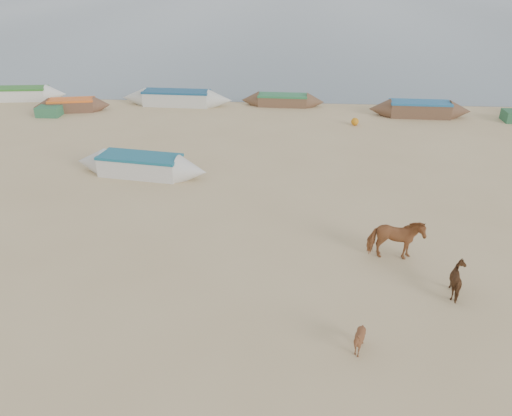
{
  "coord_description": "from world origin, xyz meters",
  "views": [
    {
      "loc": [
        1.11,
        -11.4,
        8.73
      ],
      "look_at": [
        0.0,
        4.0,
        1.0
      ],
      "focal_mm": 35.0,
      "sensor_mm": 36.0,
      "label": 1
    }
  ],
  "objects": [
    {
      "name": "beach_clutter",
      "position": [
        4.46,
        19.53,
        0.3
      ],
      "size": [
        47.37,
        5.45,
        0.64
      ],
      "color": "#2F6843",
      "rests_on": "ground"
    },
    {
      "name": "cow_adult",
      "position": [
        4.56,
        2.65,
        0.72
      ],
      "size": [
        1.75,
        0.86,
        1.45
      ],
      "primitive_type": "imported",
      "rotation": [
        0.0,
        0.0,
        1.53
      ],
      "color": "#975931",
      "rests_on": "ground"
    },
    {
      "name": "sea",
      "position": [
        0.0,
        82.0,
        0.01
      ],
      "size": [
        160.0,
        160.0,
        0.0
      ],
      "primitive_type": "plane",
      "color": "slate",
      "rests_on": "ground"
    },
    {
      "name": "near_canoe",
      "position": [
        -5.54,
        8.94,
        0.47
      ],
      "size": [
        6.32,
        2.28,
        0.93
      ],
      "primitive_type": null,
      "rotation": [
        0.0,
        0.0,
        -0.15
      ],
      "color": "beige",
      "rests_on": "ground"
    },
    {
      "name": "ground",
      "position": [
        0.0,
        0.0,
        0.0
      ],
      "size": [
        140.0,
        140.0,
        0.0
      ],
      "primitive_type": "plane",
      "color": "tan",
      "rests_on": "ground"
    },
    {
      "name": "calf_front",
      "position": [
        2.94,
        -1.82,
        0.4
      ],
      "size": [
        0.94,
        0.91,
        0.79
      ],
      "primitive_type": "imported",
      "rotation": [
        0.0,
        0.0,
        -1.06
      ],
      "color": "brown",
      "rests_on": "ground"
    },
    {
      "name": "calf_right",
      "position": [
        6.1,
        0.8,
        0.47
      ],
      "size": [
        1.03,
        1.12,
        0.94
      ],
      "primitive_type": "imported",
      "rotation": [
        0.0,
        0.0,
        1.86
      ],
      "color": "#51311A",
      "rests_on": "ground"
    },
    {
      "name": "waterline_canoes",
      "position": [
        -1.89,
        20.28,
        0.43
      ],
      "size": [
        55.95,
        4.59,
        0.98
      ],
      "color": "brown",
      "rests_on": "ground"
    }
  ]
}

